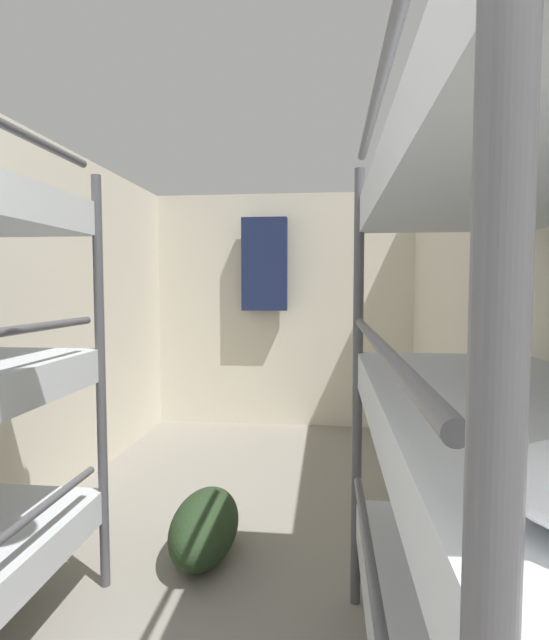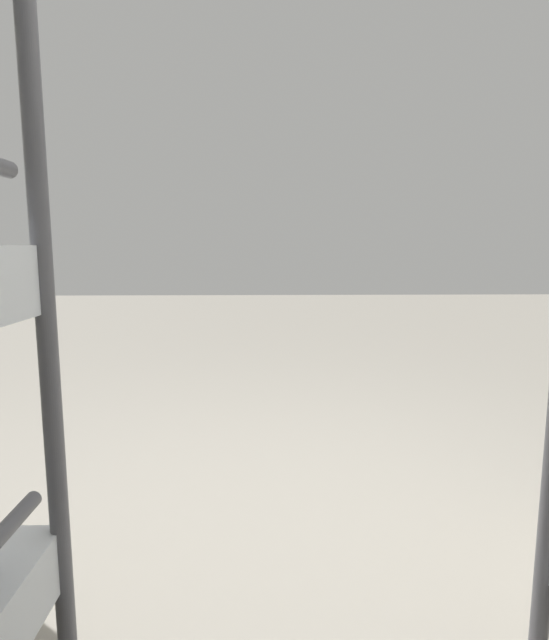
{
  "view_description": "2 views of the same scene",
  "coord_description": "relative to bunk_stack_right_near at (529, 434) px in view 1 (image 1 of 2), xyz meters",
  "views": [
    {
      "loc": [
        0.45,
        0.18,
        1.4
      ],
      "look_at": [
        -0.0,
        4.37,
        1.12
      ],
      "focal_mm": 28.0,
      "sensor_mm": 36.0,
      "label": 1
    },
    {
      "loc": [
        0.11,
        1.67,
        1.11
      ],
      "look_at": [
        0.07,
        0.4,
        0.93
      ],
      "focal_mm": 28.0,
      "sensor_mm": 36.0,
      "label": 2
    }
  ],
  "objects": [
    {
      "name": "wall_back",
      "position": [
        -0.92,
        3.78,
        0.1
      ],
      "size": [
        2.68,
        0.06,
        2.32
      ],
      "color": "beige",
      "rests_on": "ground_plane"
    },
    {
      "name": "duffel_bag",
      "position": [
        -1.1,
        1.23,
        -0.89
      ],
      "size": [
        0.33,
        0.65,
        0.33
      ],
      "color": "#23381E",
      "rests_on": "ground_plane"
    },
    {
      "name": "hanging_coat",
      "position": [
        -1.09,
        3.63,
        0.56
      ],
      "size": [
        0.44,
        0.12,
        0.9
      ],
      "color": "#192347"
    },
    {
      "name": "bunk_stack_right_near",
      "position": [
        0.0,
        0.0,
        0.0
      ],
      "size": [
        0.72,
        1.81,
        1.93
      ],
      "color": "#4C4C51",
      "rests_on": "ground_plane"
    },
    {
      "name": "wall_right",
      "position": [
        0.39,
        1.18,
        0.1
      ],
      "size": [
        0.06,
        5.27,
        2.32
      ],
      "color": "beige",
      "rests_on": "ground_plane"
    }
  ]
}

